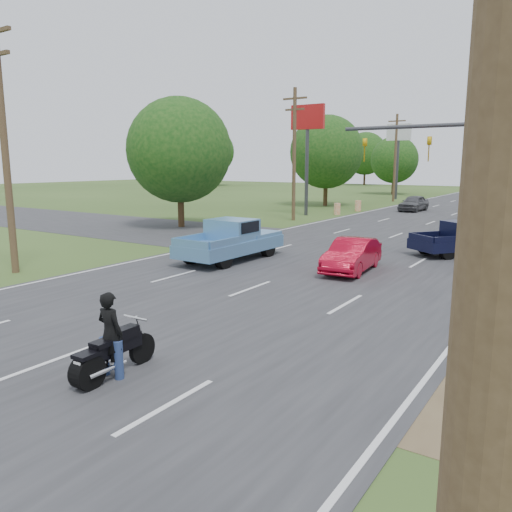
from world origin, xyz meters
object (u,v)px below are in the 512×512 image
Objects in this scene: motorcycle at (109,356)px; rider at (111,338)px; navy_pickup at (464,238)px; red_convertible at (352,255)px; distant_car_grey at (414,203)px; distant_car_white at (479,188)px; blue_pickup at (233,239)px.

motorcycle is 0.37m from rider.
navy_pickup is (3.02, 18.98, -0.04)m from rider.
motorcycle is at bearing -95.53° from red_convertible.
motorcycle is (-0.04, -12.45, -0.18)m from red_convertible.
distant_car_grey is (-5.69, 28.15, 0.07)m from red_convertible.
rider is 0.41× the size of distant_car_white.
distant_car_white is at bearing 92.66° from motorcycle.
distant_car_grey is at bearing 148.25° from navy_pickup.
motorcycle is at bearing 96.46° from distant_car_white.
distant_car_white is at bearing 135.44° from navy_pickup.
red_convertible reaches higher than distant_car_white.
rider is 40.94m from distant_car_grey.
rider reaches higher than red_convertible.
distant_car_white is (-0.85, 38.00, -0.16)m from distant_car_grey.
blue_pickup reaches higher than navy_pickup.
navy_pickup is at bearing 100.82° from distant_car_white.
blue_pickup is 11.18m from navy_pickup.
distant_car_white is at bearing -87.34° from rider.
blue_pickup is (-5.54, 11.84, 0.46)m from motorcycle.
blue_pickup is at bearing 112.99° from motorcycle.
navy_pickup reaches higher than distant_car_white.
distant_car_white is (-6.50, 78.60, 0.09)m from motorcycle.
rider is 0.34× the size of navy_pickup.
distant_car_grey reaches higher than distant_car_white.
blue_pickup is at bearing -86.39° from distant_car_grey.
rider reaches higher than distant_car_grey.
blue_pickup is 1.36× the size of distant_car_white.
navy_pickup is (2.98, 6.58, 0.15)m from red_convertible.
motorcycle is 0.43× the size of navy_pickup.
red_convertible is 12.39m from rider.
blue_pickup reaches higher than motorcycle.
rider is 19.22m from navy_pickup.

